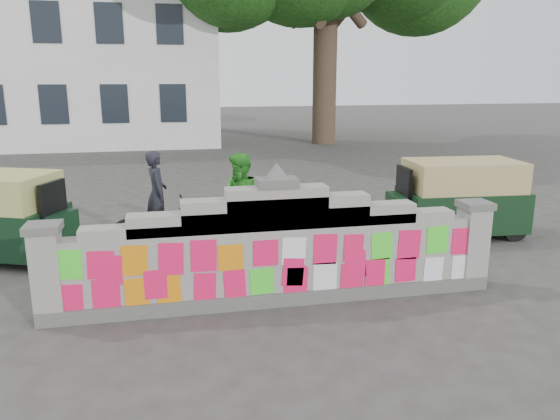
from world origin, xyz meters
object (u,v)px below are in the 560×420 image
(cyclist_bike, at_px, (159,223))
(pedestrian, at_px, (242,203))
(cyclist_rider, at_px, (158,206))
(rickshaw_right, at_px, (458,197))

(cyclist_bike, height_order, pedestrian, pedestrian)
(cyclist_bike, bearing_deg, cyclist_rider, -0.00)
(cyclist_rider, xyz_separation_m, pedestrian, (1.50, -0.59, 0.12))
(pedestrian, bearing_deg, cyclist_rider, -149.65)
(cyclist_bike, xyz_separation_m, pedestrian, (1.50, -0.59, 0.44))
(pedestrian, xyz_separation_m, rickshaw_right, (4.37, 0.10, -0.12))
(pedestrian, height_order, rickshaw_right, pedestrian)
(pedestrian, distance_m, rickshaw_right, 4.37)
(cyclist_rider, height_order, pedestrian, pedestrian)
(pedestrian, relative_size, rickshaw_right, 0.65)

